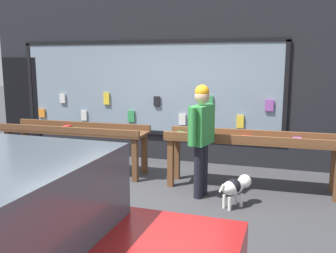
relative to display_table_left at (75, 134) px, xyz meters
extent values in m
plane|color=#38383A|center=(1.57, -0.97, -0.72)|extent=(40.00, 40.00, 0.00)
cube|color=black|center=(1.57, 1.43, 1.08)|extent=(8.49, 0.20, 3.59)
cube|color=gray|center=(0.87, 1.30, 0.77)|extent=(5.51, 0.03, 1.83)
cube|color=black|center=(0.87, 1.30, 1.68)|extent=(5.59, 0.06, 0.08)
cube|color=black|center=(0.87, 1.30, -0.15)|extent=(5.59, 0.06, 0.08)
cube|color=black|center=(-1.89, 1.30, 0.77)|extent=(0.08, 0.06, 1.83)
cube|color=black|center=(3.62, 1.30, 0.77)|extent=(0.08, 0.06, 1.83)
cube|color=orange|center=(-1.61, 1.26, 0.14)|extent=(0.16, 0.03, 0.19)
cube|color=silver|center=(-1.05, 1.26, 0.49)|extent=(0.13, 0.03, 0.20)
cube|color=silver|center=(-0.53, 1.26, 0.14)|extent=(0.13, 0.03, 0.22)
cube|color=yellow|center=(0.02, 1.26, 0.52)|extent=(0.13, 0.03, 0.25)
cube|color=#338C4C|center=(0.58, 1.26, 0.17)|extent=(0.14, 0.03, 0.24)
cube|color=black|center=(1.15, 1.26, 0.50)|extent=(0.13, 0.03, 0.20)
cube|color=silver|center=(1.68, 1.26, 0.15)|extent=(0.14, 0.03, 0.22)
cube|color=#338C4C|center=(2.23, 1.26, 0.53)|extent=(0.13, 0.03, 0.23)
cube|color=yellow|center=(2.82, 1.26, 0.16)|extent=(0.13, 0.03, 0.25)
cube|color=#994CA5|center=(3.35, 1.26, 0.49)|extent=(0.15, 0.03, 0.22)
cube|color=black|center=(-2.17, 1.30, 0.33)|extent=(0.90, 0.04, 2.10)
cube|color=brown|center=(-1.25, -0.27, -0.34)|extent=(0.09, 0.09, 0.75)
cube|color=brown|center=(1.26, -0.19, -0.34)|extent=(0.09, 0.09, 0.75)
cube|color=brown|center=(-1.26, 0.20, -0.34)|extent=(0.09, 0.09, 0.75)
cube|color=brown|center=(1.25, 0.28, -0.34)|extent=(0.09, 0.09, 0.75)
cube|color=brown|center=(0.00, 0.00, 0.05)|extent=(2.73, 0.71, 0.04)
cube|color=brown|center=(0.01, -0.28, 0.11)|extent=(2.71, 0.14, 0.12)
cube|color=brown|center=(-0.01, 0.29, 0.11)|extent=(2.71, 0.14, 0.12)
cube|color=orange|center=(-1.19, -0.17, 0.08)|extent=(0.16, 0.23, 0.03)
cube|color=#2659B2|center=(-0.92, -0.04, 0.08)|extent=(0.17, 0.23, 0.03)
cube|color=black|center=(-0.63, 0.05, 0.08)|extent=(0.15, 0.22, 0.02)
cube|color=red|center=(-0.28, 0.18, 0.09)|extent=(0.13, 0.21, 0.03)
cube|color=#338C4C|center=(-0.02, 0.02, 0.08)|extent=(0.16, 0.21, 0.03)
cube|color=#5999A5|center=(0.30, -0.03, 0.09)|extent=(0.18, 0.25, 0.03)
cube|color=#2659B2|center=(0.60, -0.17, 0.09)|extent=(0.17, 0.20, 0.03)
cube|color=#2659B2|center=(0.88, -0.07, 0.08)|extent=(0.14, 0.21, 0.03)
cube|color=red|center=(1.18, -0.12, 0.08)|extent=(0.17, 0.23, 0.03)
cube|color=brown|center=(1.90, -0.24, -0.33)|extent=(0.09, 0.09, 0.78)
cube|color=brown|center=(1.89, 0.17, -0.33)|extent=(0.09, 0.09, 0.78)
cube|color=brown|center=(4.40, 0.25, -0.33)|extent=(0.09, 0.09, 0.78)
cube|color=brown|center=(3.15, 0.00, 0.08)|extent=(2.72, 0.65, 0.04)
cube|color=brown|center=(3.16, -0.25, 0.14)|extent=(2.71, 0.14, 0.12)
cube|color=brown|center=(3.14, 0.26, 0.14)|extent=(2.71, 0.14, 0.12)
cube|color=#338C4C|center=(1.96, 0.06, 0.11)|extent=(0.19, 0.24, 0.03)
cube|color=silver|center=(2.18, -0.06, 0.12)|extent=(0.13, 0.20, 0.03)
cube|color=#338C4C|center=(2.51, 0.07, 0.11)|extent=(0.13, 0.20, 0.02)
cube|color=orange|center=(2.71, -0.11, 0.11)|extent=(0.16, 0.19, 0.02)
cube|color=red|center=(3.05, 0.12, 0.11)|extent=(0.16, 0.20, 0.02)
cube|color=#994CA5|center=(3.26, 0.00, 0.11)|extent=(0.15, 0.22, 0.02)
cube|color=orange|center=(3.57, -0.07, 0.11)|extent=(0.18, 0.25, 0.02)
cube|color=#994CA5|center=(3.84, 0.15, 0.11)|extent=(0.15, 0.20, 0.03)
cube|color=silver|center=(4.12, 0.05, 0.11)|extent=(0.17, 0.22, 0.03)
cube|color=#994CA5|center=(4.34, 0.09, 0.11)|extent=(0.17, 0.23, 0.02)
cylinder|color=black|center=(2.45, -0.62, -0.31)|extent=(0.14, 0.14, 0.81)
cylinder|color=black|center=(2.49, -0.47, -0.31)|extent=(0.14, 0.14, 0.81)
cube|color=#338C3F|center=(2.47, -0.55, 0.38)|extent=(0.32, 0.49, 0.58)
cylinder|color=#338C3F|center=(2.41, -0.83, 0.39)|extent=(0.09, 0.09, 0.55)
cylinder|color=#338C3F|center=(2.54, -0.26, 0.39)|extent=(0.09, 0.09, 0.55)
sphere|color=tan|center=(2.47, -0.55, 0.80)|extent=(0.22, 0.22, 0.22)
sphere|color=orange|center=(2.47, -0.55, 0.86)|extent=(0.21, 0.21, 0.21)
ellipsoid|color=white|center=(3.00, -0.84, -0.42)|extent=(0.40, 0.44, 0.21)
ellipsoid|color=black|center=(3.00, -0.84, -0.41)|extent=(0.31, 0.32, 0.22)
sphere|color=white|center=(3.14, -0.65, -0.38)|extent=(0.19, 0.19, 0.19)
cylinder|color=white|center=(2.87, -1.02, -0.39)|extent=(0.08, 0.09, 0.12)
cylinder|color=white|center=(3.11, -0.78, -0.62)|extent=(0.04, 0.04, 0.19)
cylinder|color=white|center=(3.02, -0.72, -0.62)|extent=(0.04, 0.04, 0.19)
cylinder|color=white|center=(2.97, -0.97, -0.62)|extent=(0.04, 0.04, 0.19)
cylinder|color=white|center=(2.89, -0.91, -0.62)|extent=(0.04, 0.04, 0.19)
camera|label=1|loc=(3.64, -5.85, 1.31)|focal=40.00mm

